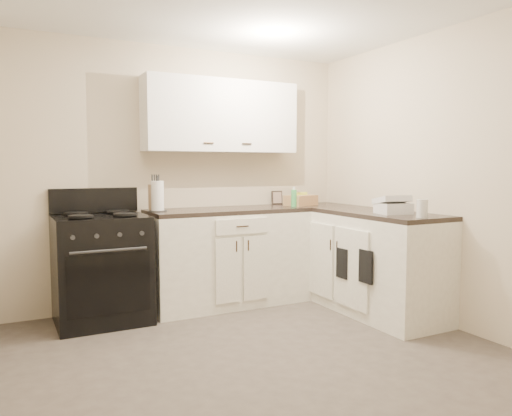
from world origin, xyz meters
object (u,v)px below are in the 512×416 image
stove (102,269)px  paper_towel (158,196)px  countertop_grill (393,208)px  wicker_basket (301,200)px  knife_block (156,198)px

stove → paper_towel: (0.51, 0.04, 0.62)m
stove → countertop_grill: size_ratio=3.63×
stove → paper_towel: paper_towel is taller
countertop_grill → stove: bearing=165.9°
wicker_basket → countertop_grill: (0.21, -1.16, -0.01)m
knife_block → countertop_grill: 2.13m
wicker_basket → countertop_grill: 1.18m
stove → countertop_grill: bearing=-26.4°
paper_towel → knife_block: bearing=90.0°
knife_block → paper_towel: (0.00, -0.06, 0.02)m
knife_block → countertop_grill: bearing=-37.5°
stove → wicker_basket: wicker_basket is taller
stove → paper_towel: bearing=4.0°
stove → countertop_grill: (2.26, -1.12, 0.53)m
countertop_grill → wicker_basket: bearing=112.4°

